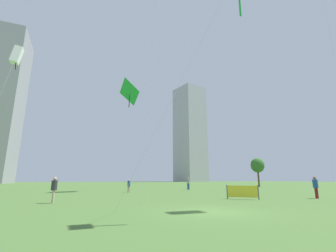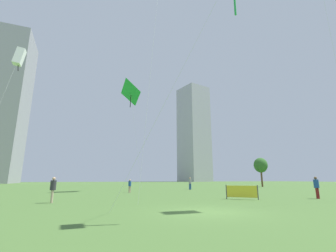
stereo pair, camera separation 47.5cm
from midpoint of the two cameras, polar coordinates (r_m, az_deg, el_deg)
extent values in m
plane|color=#476B30|center=(12.33, 9.55, -20.10)|extent=(280.00, 280.00, 0.00)
cylinder|color=tan|center=(18.11, -27.20, -15.25)|extent=(0.16, 0.16, 0.83)
cylinder|color=tan|center=(17.94, -27.22, -15.28)|extent=(0.16, 0.16, 0.83)
cylinder|color=#2D2D33|center=(17.99, -26.96, -12.92)|extent=(0.38, 0.38, 0.66)
sphere|color=tan|center=(17.99, -26.81, -11.53)|extent=(0.22, 0.22, 0.22)
cylinder|color=tan|center=(28.91, -10.04, -15.15)|extent=(0.14, 0.14, 0.75)
cylinder|color=tan|center=(28.83, -10.30, -15.15)|extent=(0.14, 0.14, 0.75)
cylinder|color=#1E478C|center=(28.85, -10.11, -13.82)|extent=(0.34, 0.34, 0.59)
sphere|color=tan|center=(28.85, -10.08, -13.03)|extent=(0.20, 0.20, 0.20)
cylinder|color=maroon|center=(23.46, 32.41, -13.81)|extent=(0.16, 0.16, 0.86)
cylinder|color=maroon|center=(23.31, 32.20, -13.85)|extent=(0.16, 0.16, 0.86)
cylinder|color=#1E478C|center=(23.36, 32.08, -11.96)|extent=(0.39, 0.39, 0.68)
sphere|color=brown|center=(23.36, 31.94, -10.85)|extent=(0.23, 0.23, 0.23)
cylinder|color=#1E478C|center=(36.93, 4.81, -14.69)|extent=(0.17, 0.17, 0.88)
cylinder|color=#1E478C|center=(36.98, 4.53, -14.69)|extent=(0.17, 0.17, 0.88)
cylinder|color=gray|center=(36.94, 4.65, -13.46)|extent=(0.41, 0.41, 0.70)
sphere|color=tan|center=(36.93, 4.63, -12.73)|extent=(0.24, 0.24, 0.24)
cylinder|color=silver|center=(11.73, 1.50, 9.93)|extent=(5.37, 3.57, 12.26)
cube|color=white|center=(37.87, -33.59, 14.37)|extent=(1.27, 1.19, 2.59)
cylinder|color=black|center=(37.39, -33.82, 12.75)|extent=(0.34, 0.11, 1.74)
cylinder|color=silver|center=(19.23, -4.18, 17.52)|extent=(2.05, 2.03, 22.63)
cylinder|color=silver|center=(34.61, -8.57, -3.84)|extent=(2.68, 3.33, 13.97)
pyramid|color=green|center=(34.65, -9.84, 8.24)|extent=(3.41, 3.90, 1.95)
cylinder|color=black|center=(34.17, -9.93, 6.14)|extent=(0.20, 0.46, 2.02)
cylinder|color=brown|center=(53.39, 21.21, -11.95)|extent=(0.35, 0.35, 3.48)
ellipsoid|color=#336628|center=(53.47, 20.97, -9.04)|extent=(2.80, 2.80, 3.09)
cube|color=#A8A8AD|center=(159.84, 5.33, -1.81)|extent=(20.40, 21.29, 64.79)
cube|color=#939399|center=(116.09, -36.25, 4.34)|extent=(15.67, 21.55, 62.21)
cylinder|color=#4C4C4C|center=(20.22, 13.71, -15.49)|extent=(0.08, 0.08, 1.11)
cylinder|color=#4C4C4C|center=(19.98, 20.76, -15.07)|extent=(0.08, 0.08, 1.11)
cube|color=yellow|center=(20.06, 17.21, -15.17)|extent=(1.82, 1.61, 0.91)
camera|label=1|loc=(0.24, -90.56, 0.13)|focal=24.69mm
camera|label=2|loc=(0.24, 89.44, -0.13)|focal=24.69mm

